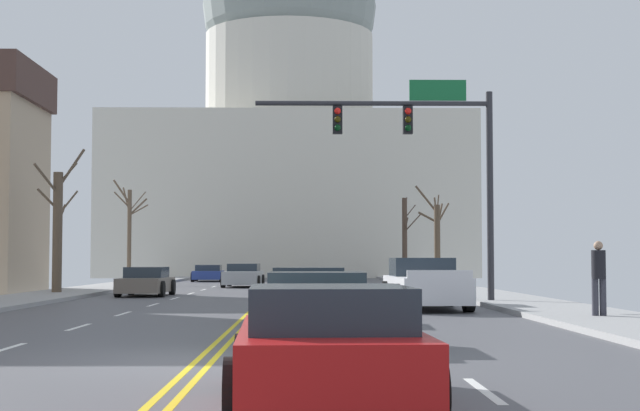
# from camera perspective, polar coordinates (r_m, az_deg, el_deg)

# --- Properties ---
(ground) EXTENTS (20.00, 180.00, 0.20)m
(ground) POSITION_cam_1_polar(r_m,az_deg,el_deg) (14.52, -6.77, -8.95)
(ground) COLOR #4E4E53
(signal_gantry) EXTENTS (7.91, 0.41, 7.33)m
(signal_gantry) POSITION_cam_1_polar(r_m,az_deg,el_deg) (32.54, 6.20, 3.66)
(signal_gantry) COLOR #28282D
(signal_gantry) RESTS_ON ground
(capitol_building) EXTENTS (30.51, 18.96, 34.05)m
(capitol_building) POSITION_cam_1_polar(r_m,az_deg,el_deg) (86.02, -1.82, 4.46)
(capitol_building) COLOR beige
(capitol_building) RESTS_ON ground
(pickup_truck_near_00) EXTENTS (2.34, 5.43, 1.53)m
(pickup_truck_near_00) POSITION_cam_1_polar(r_m,az_deg,el_deg) (29.34, 6.17, -4.69)
(pickup_truck_near_00) COLOR silver
(pickup_truck_near_00) RESTS_ON ground
(sedan_near_01) EXTENTS (2.18, 4.34, 1.29)m
(sedan_near_01) POSITION_cam_1_polar(r_m,az_deg,el_deg) (23.26, -0.60, -5.35)
(sedan_near_01) COLOR #6B6056
(sedan_near_01) RESTS_ON ground
(sedan_near_02) EXTENTS (2.09, 4.28, 1.26)m
(sedan_near_02) POSITION_cam_1_polar(r_m,az_deg,el_deg) (17.13, -0.21, -6.15)
(sedan_near_02) COLOR #1E7247
(sedan_near_02) RESTS_ON ground
(sedan_near_03) EXTENTS (2.06, 4.33, 1.23)m
(sedan_near_03) POSITION_cam_1_polar(r_m,az_deg,el_deg) (9.85, 0.40, -8.45)
(sedan_near_03) COLOR #B71414
(sedan_near_03) RESTS_ON ground
(sedan_oncoming_00) EXTENTS (2.00, 4.24, 1.17)m
(sedan_oncoming_00) POSITION_cam_1_polar(r_m,az_deg,el_deg) (40.12, -10.16, -4.45)
(sedan_oncoming_00) COLOR #6B6056
(sedan_oncoming_00) RESTS_ON ground
(sedan_oncoming_01) EXTENTS (2.15, 4.71, 1.25)m
(sedan_oncoming_01) POSITION_cam_1_polar(r_m,az_deg,el_deg) (52.32, -4.52, -4.13)
(sedan_oncoming_01) COLOR #9EA3A8
(sedan_oncoming_01) RESTS_ON ground
(sedan_oncoming_02) EXTENTS (2.16, 4.38, 1.10)m
(sedan_oncoming_02) POSITION_cam_1_polar(r_m,az_deg,el_deg) (65.52, -6.56, -3.98)
(sedan_oncoming_02) COLOR navy
(sedan_oncoming_02) RESTS_ON ground
(bare_tree_00) EXTENTS (1.84, 1.99, 5.14)m
(bare_tree_00) POSITION_cam_1_polar(r_m,az_deg,el_deg) (49.74, 6.86, -1.93)
(bare_tree_00) COLOR #4C3D2D
(bare_tree_00) RESTS_ON ground
(bare_tree_01) EXTENTS (1.92, 2.63, 5.93)m
(bare_tree_01) POSITION_cam_1_polar(r_m,az_deg,el_deg) (41.31, -15.13, -1.23)
(bare_tree_01) COLOR brown
(bare_tree_01) RESTS_ON ground
(bare_tree_02) EXTENTS (1.27, 1.80, 5.74)m
(bare_tree_02) POSITION_cam_1_polar(r_m,az_deg,el_deg) (68.36, 5.00, -1.86)
(bare_tree_02) COLOR #423328
(bare_tree_02) RESTS_ON ground
(bare_tree_03) EXTENTS (2.01, 1.55, 5.94)m
(bare_tree_03) POSITION_cam_1_polar(r_m,az_deg,el_deg) (57.49, -11.13, -1.37)
(bare_tree_03) COLOR brown
(bare_tree_03) RESTS_ON ground
(pedestrian_00) EXTENTS (0.35, 0.34, 1.78)m
(pedestrian_00) POSITION_cam_1_polar(r_m,az_deg,el_deg) (24.23, 16.03, -3.88)
(pedestrian_00) COLOR #33333D
(pedestrian_00) RESTS_ON ground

